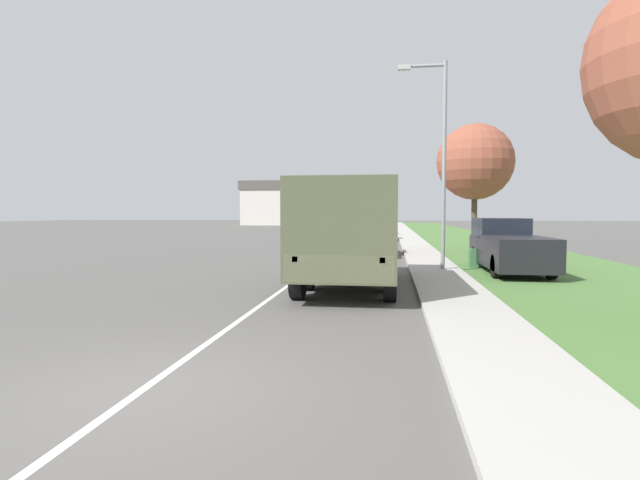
{
  "coord_description": "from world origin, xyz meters",
  "views": [
    {
      "loc": [
        2.9,
        -5.45,
        2.1
      ],
      "look_at": [
        0.72,
        10.06,
        1.24
      ],
      "focal_mm": 28.0,
      "sensor_mm": 36.0,
      "label": 1
    }
  ],
  "objects": [
    {
      "name": "ground_plane",
      "position": [
        0.0,
        40.0,
        0.0
      ],
      "size": [
        180.0,
        180.0,
        0.0
      ],
      "primitive_type": "plane",
      "color": "#565451"
    },
    {
      "name": "lane_centre_stripe",
      "position": [
        0.0,
        40.0,
        0.0
      ],
      "size": [
        0.12,
        120.0,
        0.0
      ],
      "color": "silver",
      "rests_on": "ground"
    },
    {
      "name": "sidewalk_right",
      "position": [
        4.5,
        40.0,
        0.06
      ],
      "size": [
        1.8,
        120.0,
        0.12
      ],
      "color": "#ADAAA3",
      "rests_on": "ground"
    },
    {
      "name": "grass_strip_right",
      "position": [
        8.9,
        40.0,
        0.01
      ],
      "size": [
        7.0,
        120.0,
        0.02
      ],
      "color": "#4C7538",
      "rests_on": "ground"
    },
    {
      "name": "military_truck",
      "position": [
        1.8,
        8.54,
        1.63
      ],
      "size": [
        2.51,
        7.07,
        2.9
      ],
      "color": "#606647",
      "rests_on": "ground"
    },
    {
      "name": "car_nearest_ahead",
      "position": [
        1.92,
        19.55,
        0.68
      ],
      "size": [
        1.91,
        4.88,
        1.49
      ],
      "color": "maroon",
      "rests_on": "ground"
    },
    {
      "name": "car_second_ahead",
      "position": [
        2.02,
        33.06,
        0.7
      ],
      "size": [
        1.86,
        4.44,
        1.55
      ],
      "color": "silver",
      "rests_on": "ground"
    },
    {
      "name": "car_third_ahead",
      "position": [
        1.91,
        41.96,
        0.71
      ],
      "size": [
        1.86,
        4.6,
        1.59
      ],
      "color": "tan",
      "rests_on": "ground"
    },
    {
      "name": "car_fourth_ahead",
      "position": [
        1.45,
        58.25,
        0.64
      ],
      "size": [
        1.88,
        4.79,
        1.39
      ],
      "color": "navy",
      "rests_on": "ground"
    },
    {
      "name": "pickup_truck",
      "position": [
        7.09,
        13.1,
        0.9
      ],
      "size": [
        1.91,
        5.62,
        1.87
      ],
      "color": "black",
      "rests_on": "grass_strip_right"
    },
    {
      "name": "lamp_post",
      "position": [
        4.55,
        12.43,
        4.4
      ],
      "size": [
        1.69,
        0.24,
        7.21
      ],
      "color": "gray",
      "rests_on": "sidewalk_right"
    },
    {
      "name": "tree_mid_right",
      "position": [
        7.22,
        21.23,
        4.7
      ],
      "size": [
        3.9,
        3.9,
        6.65
      ],
      "color": "#4C3D2D",
      "rests_on": "grass_strip_right"
    },
    {
      "name": "utility_box",
      "position": [
        6.2,
        14.17,
        0.37
      ],
      "size": [
        0.55,
        0.45,
        0.7
      ],
      "color": "#3D7042",
      "rests_on": "grass_strip_right"
    },
    {
      "name": "building_distant",
      "position": [
        -15.34,
        79.54,
        3.77
      ],
      "size": [
        13.62,
        9.22,
        7.45
      ],
      "color": "beige",
      "rests_on": "ground"
    }
  ]
}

